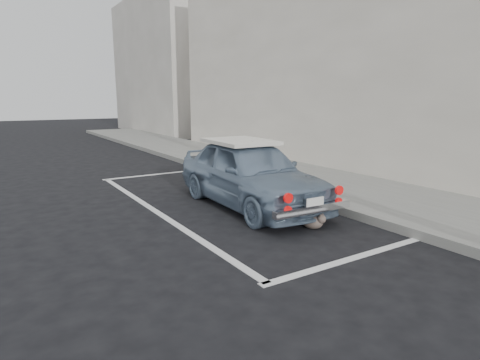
# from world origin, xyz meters

# --- Properties ---
(ground) EXTENTS (80.00, 80.00, 0.00)m
(ground) POSITION_xyz_m (0.00, 0.00, 0.00)
(ground) COLOR black
(ground) RESTS_ON ground
(sidewalk) EXTENTS (2.80, 40.00, 0.15)m
(sidewalk) POSITION_xyz_m (3.20, 2.00, 0.07)
(sidewalk) COLOR slate
(sidewalk) RESTS_ON ground
(shop_building) EXTENTS (3.50, 18.00, 7.00)m
(shop_building) POSITION_xyz_m (6.33, 4.00, 3.49)
(shop_building) COLOR beige
(shop_building) RESTS_ON ground
(building_far) EXTENTS (3.50, 10.00, 8.00)m
(building_far) POSITION_xyz_m (6.35, 20.00, 4.00)
(building_far) COLOR #B1ACA1
(building_far) RESTS_ON ground
(pline_rear) EXTENTS (3.00, 0.12, 0.01)m
(pline_rear) POSITION_xyz_m (0.50, -0.50, 0.00)
(pline_rear) COLOR silver
(pline_rear) RESTS_ON ground
(pline_front) EXTENTS (3.00, 0.12, 0.01)m
(pline_front) POSITION_xyz_m (0.50, 6.50, 0.00)
(pline_front) COLOR silver
(pline_front) RESTS_ON ground
(pline_side) EXTENTS (0.12, 7.00, 0.01)m
(pline_side) POSITION_xyz_m (-0.90, 3.00, 0.00)
(pline_side) COLOR silver
(pline_side) RESTS_ON ground
(retro_coupe) EXTENTS (1.65, 3.84, 1.29)m
(retro_coupe) POSITION_xyz_m (0.80, 2.40, 0.65)
(retro_coupe) COLOR slate
(retro_coupe) RESTS_ON ground
(cat) EXTENTS (0.34, 0.51, 0.28)m
(cat) POSITION_xyz_m (0.87, 0.69, 0.13)
(cat) COLOR #706255
(cat) RESTS_ON ground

